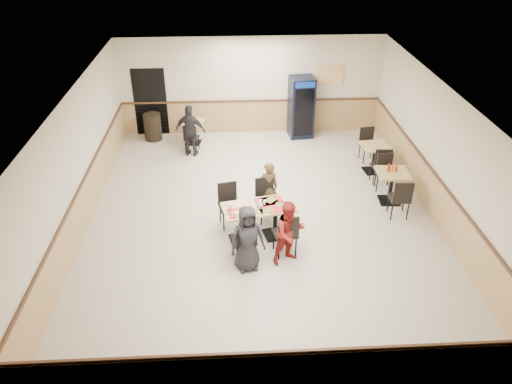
{
  "coord_description": "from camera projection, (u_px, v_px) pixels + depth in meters",
  "views": [
    {
      "loc": [
        -0.67,
        -9.75,
        6.46
      ],
      "look_at": [
        -0.16,
        -0.5,
        0.98
      ],
      "focal_mm": 35.0,
      "sensor_mm": 36.0,
      "label": 1
    }
  ],
  "objects": [
    {
      "name": "diner_woman_right",
      "position": [
        289.0,
        233.0,
        9.95
      ],
      "size": [
        0.84,
        0.76,
        1.39
      ],
      "primitive_type": "imported",
      "rotation": [
        0.0,
        0.0,
        0.44
      ],
      "color": "maroon",
      "rests_on": "ground"
    },
    {
      "name": "trash_bin",
      "position": [
        153.0,
        127.0,
        15.26
      ],
      "size": [
        0.52,
        0.52,
        0.82
      ],
      "primitive_type": "cylinder",
      "color": "black",
      "rests_on": "ground"
    },
    {
      "name": "side_table_far_chair_north",
      "position": [
        368.0,
        145.0,
        13.94
      ],
      "size": [
        0.51,
        0.51,
        0.98
      ],
      "primitive_type": null,
      "rotation": [
        0.0,
        0.0,
        0.12
      ],
      "color": "black",
      "rests_on": "ground"
    },
    {
      "name": "side_table_near_chair_north",
      "position": [
        384.0,
        171.0,
        12.6
      ],
      "size": [
        0.5,
        0.5,
        1.02
      ],
      "primitive_type": null,
      "rotation": [
        0.0,
        0.0,
        -0.05
      ],
      "color": "black",
      "rests_on": "ground"
    },
    {
      "name": "diner_woman_left",
      "position": [
        247.0,
        239.0,
        9.74
      ],
      "size": [
        0.78,
        0.59,
        1.43
      ],
      "primitive_type": "imported",
      "rotation": [
        0.0,
        0.0,
        0.22
      ],
      "color": "black",
      "rests_on": "ground"
    },
    {
      "name": "side_table_far",
      "position": [
        374.0,
        154.0,
        13.39
      ],
      "size": [
        0.81,
        0.81,
        0.77
      ],
      "rotation": [
        0.0,
        0.0,
        0.12
      ],
      "color": "black",
      "rests_on": "ground"
    },
    {
      "name": "tabletop_clutter",
      "position": [
        261.0,
        206.0,
        10.53
      ],
      "size": [
        1.36,
        0.87,
        0.12
      ],
      "rotation": [
        0.0,
        0.0,
        0.21
      ],
      "color": "red",
      "rests_on": "main_table"
    },
    {
      "name": "back_table_chair_lone",
      "position": [
        192.0,
        137.0,
        14.5
      ],
      "size": [
        0.49,
        0.49,
        0.91
      ],
      "primitive_type": null,
      "rotation": [
        0.0,
        0.0,
        2.96
      ],
      "color": "black",
      "rests_on": "ground"
    },
    {
      "name": "lone_diner",
      "position": [
        191.0,
        131.0,
        14.14
      ],
      "size": [
        0.95,
        0.59,
        1.52
      ],
      "primitive_type": "imported",
      "rotation": [
        0.0,
        0.0,
        2.88
      ],
      "color": "black",
      "rests_on": "ground"
    },
    {
      "name": "room_shell",
      "position": [
        320.0,
        146.0,
        13.68
      ],
      "size": [
        10.0,
        10.0,
        10.0
      ],
      "color": "silver",
      "rests_on": "ground"
    },
    {
      "name": "pepsi_cooler",
      "position": [
        301.0,
        107.0,
        15.24
      ],
      "size": [
        0.78,
        0.79,
        1.87
      ],
      "rotation": [
        0.0,
        0.0,
        0.11
      ],
      "color": "black",
      "rests_on": "ground"
    },
    {
      "name": "main_table",
      "position": [
        259.0,
        217.0,
        10.71
      ],
      "size": [
        1.65,
        1.07,
        0.82
      ],
      "rotation": [
        0.0,
        0.0,
        0.21
      ],
      "color": "black",
      "rests_on": "ground"
    },
    {
      "name": "main_chairs",
      "position": [
        256.0,
        219.0,
        10.71
      ],
      "size": [
        1.7,
        2.03,
        1.03
      ],
      "rotation": [
        0.0,
        0.0,
        0.21
      ],
      "color": "black",
      "rests_on": "ground"
    },
    {
      "name": "side_table_near_chair_south",
      "position": [
        399.0,
        197.0,
        11.49
      ],
      "size": [
        0.5,
        0.5,
        1.02
      ],
      "primitive_type": null,
      "rotation": [
        0.0,
        0.0,
        3.09
      ],
      "color": "black",
      "rests_on": "ground"
    },
    {
      "name": "condiment_caddy",
      "position": [
        392.0,
        168.0,
        11.89
      ],
      "size": [
        0.23,
        0.06,
        0.2
      ],
      "color": "#A8110C",
      "rests_on": "side_table_near"
    },
    {
      "name": "back_table",
      "position": [
        193.0,
        129.0,
        14.98
      ],
      "size": [
        0.78,
        0.78,
        0.72
      ],
      "rotation": [
        0.0,
        0.0,
        -0.18
      ],
      "color": "black",
      "rests_on": "ground"
    },
    {
      "name": "side_table_far_chair_south",
      "position": [
        380.0,
        166.0,
        12.87
      ],
      "size": [
        0.51,
        0.51,
        0.98
      ],
      "primitive_type": null,
      "rotation": [
        0.0,
        0.0,
        3.26
      ],
      "color": "black",
      "rests_on": "ground"
    },
    {
      "name": "ground",
      "position": [
        261.0,
        217.0,
        11.7
      ],
      "size": [
        10.0,
        10.0,
        0.0
      ],
      "primitive_type": "plane",
      "color": "beige",
      "rests_on": "ground"
    },
    {
      "name": "diner_man_opposite",
      "position": [
        268.0,
        188.0,
        11.52
      ],
      "size": [
        0.55,
        0.42,
        1.34
      ],
      "primitive_type": "imported",
      "rotation": [
        0.0,
        0.0,
        3.37
      ],
      "color": "brown",
      "rests_on": "ground"
    },
    {
      "name": "side_table_near",
      "position": [
        392.0,
        182.0,
        12.03
      ],
      "size": [
        0.79,
        0.79,
        0.81
      ],
      "rotation": [
        0.0,
        0.0,
        -0.05
      ],
      "color": "black",
      "rests_on": "ground"
    }
  ]
}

